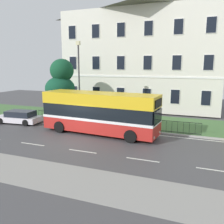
# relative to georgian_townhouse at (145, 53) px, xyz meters

# --- Properties ---
(ground_plane) EXTENTS (60.00, 56.00, 0.18)m
(ground_plane) POSITION_rel_georgian_townhouse_xyz_m (-1.42, -15.52, -7.04)
(ground_plane) COLOR #444346
(georgian_townhouse) EXTENTS (19.22, 10.15, 13.75)m
(georgian_townhouse) POSITION_rel_georgian_townhouse_xyz_m (0.00, 0.00, 0.00)
(georgian_townhouse) COLOR silver
(georgian_townhouse) RESTS_ON ground_plane
(iron_verge_railing) EXTENTS (15.39, 0.04, 0.97)m
(iron_verge_railing) POSITION_rel_georgian_townhouse_xyz_m (0.00, -12.42, -6.41)
(iron_verge_railing) COLOR black
(iron_verge_railing) RESTS_ON ground_plane
(evergreen_tree) EXTENTS (3.34, 3.60, 6.35)m
(evergreen_tree) POSITION_rel_georgian_townhouse_xyz_m (-6.88, -9.31, -4.37)
(evergreen_tree) COLOR #423328
(evergreen_tree) RESTS_ON ground_plane
(single_decker_bus) EXTENTS (9.71, 3.14, 3.34)m
(single_decker_bus) POSITION_rel_georgian_townhouse_xyz_m (-0.06, -14.41, -5.28)
(single_decker_bus) COLOR #B3231E
(single_decker_bus) RESTS_ON ground_plane
(parked_hatchback_01) EXTENTS (4.43, 2.21, 1.21)m
(parked_hatchback_01) POSITION_rel_georgian_townhouse_xyz_m (-8.79, -13.89, -6.43)
(parked_hatchback_01) COLOR white
(parked_hatchback_01) RESTS_ON ground_plane
(street_lamp_post) EXTENTS (0.36, 0.24, 7.54)m
(street_lamp_post) POSITION_rel_georgian_townhouse_xyz_m (-3.37, -11.69, -2.64)
(street_lamp_post) COLOR #333338
(street_lamp_post) RESTS_ON ground_plane
(litter_bin) EXTENTS (0.53, 0.53, 1.03)m
(litter_bin) POSITION_rel_georgian_townhouse_xyz_m (0.87, -11.86, -6.39)
(litter_bin) COLOR #4C4742
(litter_bin) RESTS_ON ground_plane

